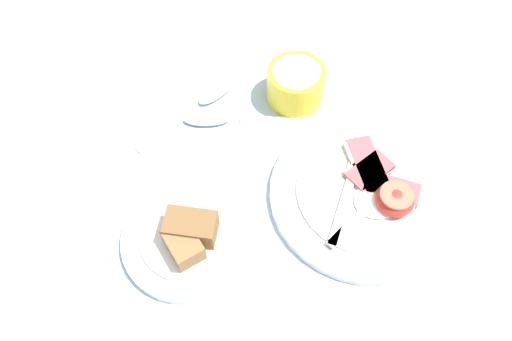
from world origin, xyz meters
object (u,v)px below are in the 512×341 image
(sugar_cup, at_px, (296,84))
(teaspoon_by_saucer, at_px, (225,119))
(breakfast_plate, at_px, (367,193))
(bread_plate, at_px, (188,237))
(teaspoon_near_cup, at_px, (203,101))

(sugar_cup, height_order, teaspoon_by_saucer, sugar_cup)
(sugar_cup, bearing_deg, teaspoon_by_saucer, 178.98)
(breakfast_plate, distance_m, sugar_cup, 0.21)
(bread_plate, relative_size, teaspoon_by_saucer, 0.94)
(breakfast_plate, height_order, teaspoon_by_saucer, breakfast_plate)
(teaspoon_by_saucer, bearing_deg, sugar_cup, -157.83)
(sugar_cup, distance_m, teaspoon_near_cup, 0.15)
(breakfast_plate, bearing_deg, teaspoon_near_cup, 119.06)
(teaspoon_by_saucer, bearing_deg, bread_plate, 76.91)
(bread_plate, height_order, sugar_cup, sugar_cup)
(breakfast_plate, relative_size, teaspoon_near_cup, 1.37)
(breakfast_plate, xyz_separation_m, bread_plate, (-0.25, 0.04, 0.00))
(teaspoon_near_cup, bearing_deg, breakfast_plate, -80.41)
(breakfast_plate, distance_m, teaspoon_by_saucer, 0.24)
(sugar_cup, bearing_deg, teaspoon_near_cup, 160.15)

